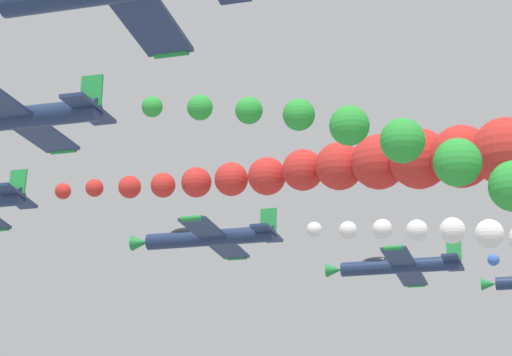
# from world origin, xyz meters

# --- Properties ---
(smoke_trail_lead) EXTENTS (9.20, 28.73, 4.14)m
(smoke_trail_lead) POSITION_xyz_m (-4.41, -8.09, 138.25)
(smoke_trail_lead) COLOR red
(airplane_left_inner) EXTENTS (9.57, 10.35, 2.34)m
(airplane_left_inner) POSITION_xyz_m (-12.79, 8.44, 139.64)
(airplane_left_inner) COLOR navy
(airplane_right_inner) EXTENTS (9.56, 10.35, 2.43)m
(airplane_right_inner) POSITION_xyz_m (11.88, 7.20, 138.87)
(airplane_right_inner) COLOR navy
(airplane_right_outer) EXTENTS (9.53, 10.35, 2.63)m
(airplane_right_outer) POSITION_xyz_m (25.48, -3.14, 138.87)
(airplane_right_outer) COLOR navy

